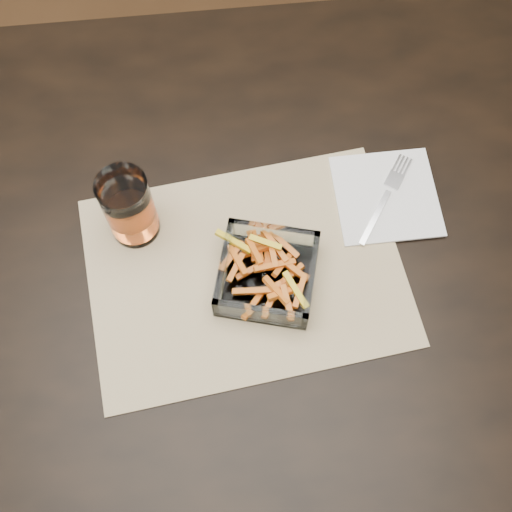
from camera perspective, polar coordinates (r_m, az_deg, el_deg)
The scene contains 6 objects.
dining_table at distance 1.03m, azimuth -3.29°, elevation -0.84°, with size 1.60×0.90×0.75m.
placemat at distance 0.93m, azimuth -0.94°, elevation -1.33°, with size 0.45×0.33×0.00m, color tan.
glass_bowl at distance 0.90m, azimuth 0.98°, elevation -1.69°, with size 0.16×0.16×0.05m.
tumbler at distance 0.92m, azimuth -11.19°, elevation 4.14°, with size 0.07×0.07×0.13m.
napkin at distance 1.00m, azimuth 11.50°, elevation 5.26°, with size 0.15×0.15×0.00m, color white.
fork at distance 0.99m, azimuth 11.48°, elevation 5.25°, with size 0.11×0.15×0.00m.
Camera 1 is at (0.02, -0.40, 1.61)m, focal length 45.00 mm.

